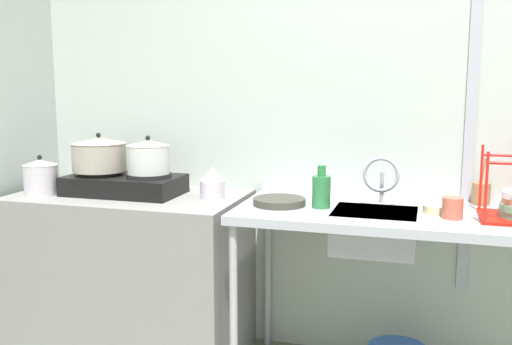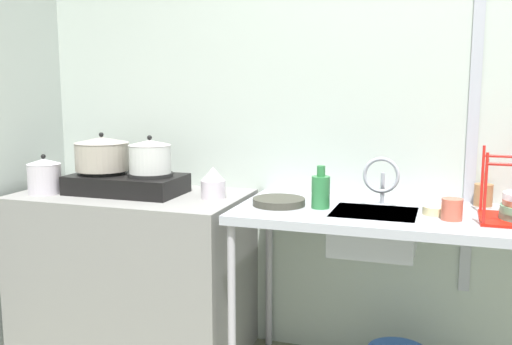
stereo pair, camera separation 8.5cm
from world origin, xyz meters
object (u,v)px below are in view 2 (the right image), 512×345
at_px(faucet, 381,177).
at_px(utensil_jar, 483,194).
at_px(percolator, 213,183).
at_px(pot_on_right_burner, 150,156).
at_px(pot_on_left_burner, 102,154).
at_px(frying_pan, 279,202).
at_px(pot_beside_stove, 44,176).
at_px(small_bowl_on_drainboard, 436,211).
at_px(cup_by_rack, 452,209).
at_px(stove, 127,183).
at_px(sink_basin, 374,232).
at_px(bottle_by_sink, 321,191).

distance_m(faucet, utensil_jar, 0.48).
relative_size(percolator, utensil_jar, 0.72).
bearing_deg(pot_on_right_burner, pot_on_left_burner, 180.00).
xyz_separation_m(percolator, frying_pan, (0.35, -0.05, -0.06)).
bearing_deg(pot_beside_stove, small_bowl_on_drainboard, 3.96).
bearing_deg(frying_pan, cup_by_rack, -3.87).
height_order(cup_by_rack, utensil_jar, utensil_jar).
bearing_deg(pot_on_left_burner, small_bowl_on_drainboard, -0.08).
xyz_separation_m(stove, utensil_jar, (1.70, 0.26, -0.00)).
xyz_separation_m(frying_pan, utensil_jar, (0.89, 0.28, 0.04)).
distance_m(sink_basin, bottle_by_sink, 0.29).
distance_m(percolator, sink_basin, 0.80).
distance_m(bottle_by_sink, utensil_jar, 0.75).
relative_size(pot_on_left_burner, bottle_by_sink, 1.43).
bearing_deg(cup_by_rack, small_bowl_on_drainboard, 130.23).
relative_size(pot_on_right_burner, small_bowl_on_drainboard, 1.92).
relative_size(stove, sink_basin, 1.59).
height_order(stove, utensil_jar, utensil_jar).
xyz_separation_m(pot_on_left_burner, pot_beside_stove, (-0.25, -0.13, -0.11)).
distance_m(pot_on_left_burner, small_bowl_on_drainboard, 1.65).
height_order(frying_pan, cup_by_rack, cup_by_rack).
xyz_separation_m(small_bowl_on_drainboard, bottle_by_sink, (-0.49, -0.03, 0.06)).
distance_m(pot_beside_stove, small_bowl_on_drainboard, 1.90).
bearing_deg(stove, cup_by_rack, -2.91).
height_order(pot_beside_stove, percolator, pot_beside_stove).
height_order(pot_on_left_burner, cup_by_rack, pot_on_left_burner).
height_order(pot_beside_stove, cup_by_rack, pot_beside_stove).
bearing_deg(pot_on_left_burner, frying_pan, -1.73).
bearing_deg(sink_basin, percolator, 175.79).
bearing_deg(sink_basin, pot_beside_stove, -176.47).
height_order(percolator, small_bowl_on_drainboard, percolator).
distance_m(percolator, small_bowl_on_drainboard, 1.04).
distance_m(cup_by_rack, utensil_jar, 0.36).
xyz_separation_m(small_bowl_on_drainboard, utensil_jar, (0.20, 0.26, 0.03)).
distance_m(sink_basin, cup_by_rack, 0.35).
relative_size(stove, bottle_by_sink, 2.97).
bearing_deg(utensil_jar, pot_on_left_burner, -172.07).
bearing_deg(pot_on_right_burner, faucet, 4.40).
bearing_deg(pot_beside_stove, pot_on_right_burner, 14.15).
bearing_deg(pot_on_left_burner, stove, 0.00).
xyz_separation_m(frying_pan, cup_by_rack, (0.75, -0.05, 0.03)).
xyz_separation_m(sink_basin, faucet, (0.01, 0.12, 0.23)).
height_order(faucet, utensil_jar, faucet).
xyz_separation_m(stove, percolator, (0.46, 0.03, 0.02)).
relative_size(pot_on_left_burner, faucet, 1.20).
bearing_deg(pot_beside_stove, stove, 18.80).
xyz_separation_m(stove, faucet, (1.26, 0.09, 0.09)).
height_order(pot_on_left_burner, frying_pan, pot_on_left_burner).
bearing_deg(faucet, small_bowl_on_drainboard, -20.11).
xyz_separation_m(stove, cup_by_rack, (1.57, -0.08, -0.01)).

